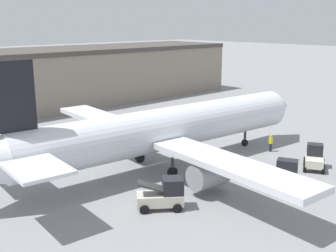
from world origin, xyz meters
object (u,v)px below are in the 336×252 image
Objects in this scene: belt_loader_truck at (164,194)px; ground_crew_worker at (271,143)px; airplane at (160,130)px; pushback_tug at (314,158)px; baggage_tug at (286,177)px.

ground_crew_worker is at bearing 45.33° from belt_loader_truck.
airplane reaches higher than belt_loader_truck.
ground_crew_worker is at bearing -14.22° from airplane.
airplane is at bearing -81.63° from ground_crew_worker.
airplane is 14.40m from pushback_tug.
pushback_tug is at bearing -38.92° from airplane.
pushback_tug is (10.21, -9.82, -2.57)m from airplane.
ground_crew_worker is 0.50× the size of belt_loader_truck.
pushback_tug is at bearing 25.68° from belt_loader_truck.
pushback_tug is at bearing 12.36° from ground_crew_worker.
belt_loader_truck is 1.12× the size of pushback_tug.
baggage_tug is 0.82× the size of belt_loader_truck.
belt_loader_truck reaches higher than pushback_tug.
belt_loader_truck reaches higher than ground_crew_worker.
pushback_tug is (-1.56, -5.73, 0.05)m from ground_crew_worker.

